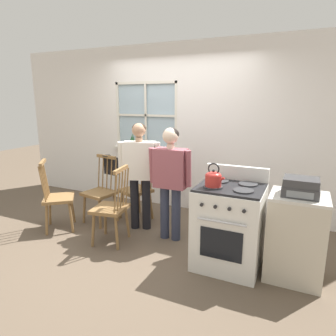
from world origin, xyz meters
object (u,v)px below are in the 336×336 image
(stereo, at_px, (301,187))
(potted_plant, at_px, (132,143))
(kettle, at_px, (213,178))
(person_elderly_left, at_px, (140,167))
(chair_by_window, at_px, (101,193))
(chair_near_wall, at_px, (137,191))
(stove, at_px, (229,225))
(handbag, at_px, (111,165))
(chair_near_stove, at_px, (57,198))
(side_counter, at_px, (295,237))
(chair_center_cluster, at_px, (112,209))
(person_teen_center, at_px, (170,174))

(stereo, bearing_deg, potted_plant, 153.46)
(kettle, bearing_deg, person_elderly_left, 154.79)
(chair_by_window, relative_size, person_elderly_left, 0.67)
(chair_near_wall, distance_m, stove, 1.75)
(kettle, xyz_separation_m, stereo, (0.83, 0.17, -0.04))
(stove, bearing_deg, stereo, 2.97)
(chair_by_window, relative_size, handbag, 3.28)
(stereo, bearing_deg, stove, -177.03)
(chair_near_stove, distance_m, kettle, 2.35)
(kettle, height_order, stereo, kettle)
(potted_plant, relative_size, side_counter, 0.28)
(chair_center_cluster, distance_m, side_counter, 2.18)
(person_teen_center, bearing_deg, kettle, -34.76)
(potted_plant, xyz_separation_m, side_counter, (2.76, -1.36, -0.62))
(person_teen_center, relative_size, handbag, 4.82)
(chair_center_cluster, xyz_separation_m, handbag, (-0.50, 0.71, 0.38))
(stove, relative_size, kettle, 4.39)
(chair_near_wall, bearing_deg, chair_near_stove, -22.40)
(chair_near_stove, relative_size, side_counter, 1.12)
(person_teen_center, distance_m, potted_plant, 1.66)
(person_elderly_left, bearing_deg, person_teen_center, -32.26)
(person_elderly_left, distance_m, potted_plant, 1.21)
(chair_by_window, bearing_deg, chair_near_wall, 45.67)
(chair_by_window, relative_size, stove, 0.93)
(kettle, height_order, side_counter, kettle)
(chair_center_cluster, xyz_separation_m, stereo, (2.17, 0.12, 0.53))
(chair_near_wall, distance_m, kettle, 1.76)
(person_teen_center, bearing_deg, stereo, -12.37)
(chair_center_cluster, distance_m, handbag, 0.95)
(person_teen_center, bearing_deg, chair_center_cluster, -149.21)
(potted_plant, xyz_separation_m, stereo, (2.76, -1.38, -0.09))
(chair_by_window, xyz_separation_m, chair_near_stove, (-0.40, -0.47, 0.00))
(chair_near_wall, bearing_deg, potted_plant, -120.74)
(chair_center_cluster, distance_m, kettle, 1.45)
(chair_near_wall, height_order, person_teen_center, person_teen_center)
(potted_plant, height_order, stereo, potted_plant)
(chair_near_wall, relative_size, stereo, 2.96)
(kettle, xyz_separation_m, handbag, (-1.84, 0.76, -0.19))
(chair_center_cluster, bearing_deg, stereo, 83.17)
(potted_plant, height_order, side_counter, potted_plant)
(chair_by_window, distance_m, chair_near_wall, 0.54)
(chair_by_window, xyz_separation_m, kettle, (1.88, -0.53, 0.57))
(chair_center_cluster, height_order, person_teen_center, person_teen_center)
(kettle, relative_size, handbag, 0.80)
(potted_plant, distance_m, handbag, 0.83)
(person_elderly_left, relative_size, stereo, 4.44)
(stereo, bearing_deg, chair_center_cluster, -176.75)
(kettle, bearing_deg, handbag, 157.60)
(chair_by_window, bearing_deg, side_counter, 3.23)
(person_teen_center, bearing_deg, person_elderly_left, 165.07)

